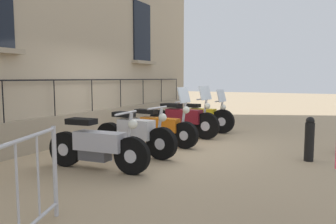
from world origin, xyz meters
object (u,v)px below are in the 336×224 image
object	(u,v)px
motorcycle_yellow	(202,117)
crowd_barrier	(5,200)
motorcycle_silver	(98,146)
motorcycle_orange	(159,128)
motorcycle_maroon	(183,120)
bollard	(309,139)
motorcycle_white	(135,135)

from	to	relation	value
motorcycle_yellow	crowd_barrier	distance (m)	7.34
motorcycle_silver	motorcycle_yellow	distance (m)	4.65
motorcycle_silver	motorcycle_orange	distance (m)	2.33
motorcycle_silver	motorcycle_maroon	distance (m)	3.59
motorcycle_maroon	crowd_barrier	distance (m)	6.32
motorcycle_maroon	bollard	bearing A→B (deg)	-21.63
bollard	motorcycle_yellow	bearing A→B (deg)	142.89
motorcycle_white	crowd_barrier	xyz separation A→B (m)	(1.13, -3.82, 0.14)
motorcycle_white	motorcycle_yellow	bearing A→B (deg)	87.69
motorcycle_silver	motorcycle_orange	world-z (taller)	motorcycle_orange
bollard	motorcycle_orange	bearing A→B (deg)	179.77
motorcycle_white	crowd_barrier	distance (m)	3.99
motorcycle_yellow	bollard	size ratio (longest dim) A/B	2.37
motorcycle_orange	motorcycle_maroon	xyz separation A→B (m)	(0.06, 1.26, 0.06)
motorcycle_yellow	bollard	world-z (taller)	motorcycle_yellow
motorcycle_yellow	bollard	distance (m)	3.86
motorcycle_silver	motorcycle_white	distance (m)	1.19
motorcycle_orange	crowd_barrier	xyz separation A→B (m)	(1.18, -4.96, 0.15)
motorcycle_orange	crowd_barrier	bearing A→B (deg)	-76.56
motorcycle_orange	motorcycle_maroon	bearing A→B (deg)	87.29
motorcycle_yellow	crowd_barrier	bearing A→B (deg)	-82.23
motorcycle_silver	motorcycle_yellow	size ratio (longest dim) A/B	0.98
crowd_barrier	motorcycle_orange	bearing A→B (deg)	103.44
motorcycle_maroon	motorcycle_silver	bearing A→B (deg)	-90.13
motorcycle_yellow	motorcycle_white	bearing A→B (deg)	-92.31
motorcycle_white	motorcycle_maroon	world-z (taller)	motorcycle_maroon
motorcycle_maroon	motorcycle_yellow	size ratio (longest dim) A/B	1.04
crowd_barrier	bollard	bearing A→B (deg)	67.11
motorcycle_white	motorcycle_orange	bearing A→B (deg)	92.62
motorcycle_orange	bollard	size ratio (longest dim) A/B	2.42
motorcycle_yellow	crowd_barrier	world-z (taller)	motorcycle_yellow
motorcycle_silver	motorcycle_yellow	bearing A→B (deg)	88.28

